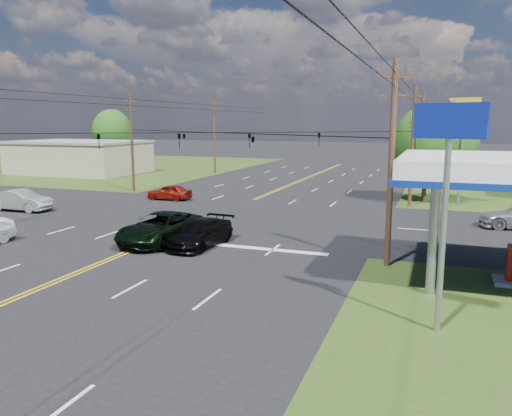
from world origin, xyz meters
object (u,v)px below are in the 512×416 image
at_px(pole_left_far, 214,134).
at_px(suv_black, 201,233).
at_px(sedan_silver, 21,200).
at_px(pickup_dkgreen, 161,228).
at_px(pole_se, 391,162).
at_px(pole_right_far, 421,136).
at_px(pole_ne, 412,145).
at_px(tree_far_l, 112,132).
at_px(tree_right_b, 455,146).
at_px(retail_nw, 80,158).
at_px(polesign_se, 448,155).
at_px(tree_right_a, 427,145).
at_px(pole_nw, 132,141).

bearing_deg(pole_left_far, suv_black, -66.33).
bearing_deg(sedan_silver, pickup_dkgreen, -110.78).
xyz_separation_m(pickup_dkgreen, sedan_silver, (-15.41, 5.23, -0.02)).
xyz_separation_m(pole_se, pole_right_far, (0.00, 37.00, 0.25)).
bearing_deg(pole_se, pole_left_far, 125.10).
xyz_separation_m(pole_ne, tree_far_l, (-45.00, 23.00, 0.28)).
distance_m(tree_right_b, pickup_dkgreen, 36.38).
relative_size(retail_nw, tree_right_b, 2.26).
bearing_deg(suv_black, retail_nw, 141.51).
distance_m(pole_se, pickup_dkgreen, 13.16).
distance_m(retail_nw, tree_right_b, 46.60).
bearing_deg(retail_nw, tree_far_l, 101.31).
relative_size(pole_ne, pole_left_far, 0.95).
relative_size(tree_right_b, polesign_se, 0.96).
distance_m(pole_ne, tree_right_a, 3.16).
relative_size(pole_nw, tree_right_a, 1.16).
distance_m(retail_nw, pole_se, 53.09).
bearing_deg(sedan_silver, retail_nw, 28.79).
bearing_deg(polesign_se, pole_ne, 95.21).
bearing_deg(pole_nw, pole_right_far, 36.16).
distance_m(pole_ne, tree_right_b, 15.42).
xyz_separation_m(retail_nw, pole_left_far, (17.00, 6.00, 3.17)).
distance_m(pole_se, pole_ne, 18.00).
bearing_deg(suv_black, pickup_dkgreen, -175.75).
height_order(pole_se, suv_black, pole_se).
distance_m(pole_left_far, tree_far_l, 19.42).
xyz_separation_m(suv_black, polesign_se, (12.29, -7.64, 5.00)).
xyz_separation_m(pole_left_far, pickup_dkgreen, (13.50, -36.50, -4.33)).
distance_m(tree_right_b, suv_black, 35.37).
xyz_separation_m(pole_se, tree_far_l, (-45.00, 41.00, 0.28)).
height_order(pole_nw, pole_left_far, pole_left_far).
bearing_deg(polesign_se, pole_right_far, 92.97).
distance_m(pole_nw, sedan_silver, 13.08).
bearing_deg(pole_nw, retail_nw, 142.59).
height_order(pole_ne, pole_left_far, pole_left_far).
bearing_deg(pickup_dkgreen, retail_nw, 139.20).
bearing_deg(pole_left_far, retail_nw, -160.56).
bearing_deg(pole_right_far, pole_ne, -90.00).
xyz_separation_m(retail_nw, pole_right_far, (43.00, 6.00, 3.17)).
xyz_separation_m(tree_right_b, sedan_silver, (-31.41, -27.27, -3.41)).
xyz_separation_m(tree_far_l, suv_black, (35.00, -40.50, -4.48)).
height_order(pole_ne, pole_right_far, pole_right_far).
relative_size(pole_nw, pole_ne, 1.00).
bearing_deg(sedan_silver, polesign_se, -115.12).
height_order(tree_far_l, sedan_silver, tree_far_l).
bearing_deg(pickup_dkgreen, tree_far_l, 132.94).
xyz_separation_m(pole_nw, polesign_se, (28.29, -25.14, 0.81)).
bearing_deg(tree_right_a, retail_nw, 167.20).
xyz_separation_m(pole_se, tree_right_a, (1.00, 21.00, -0.05)).
height_order(pole_nw, pickup_dkgreen, pole_nw).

